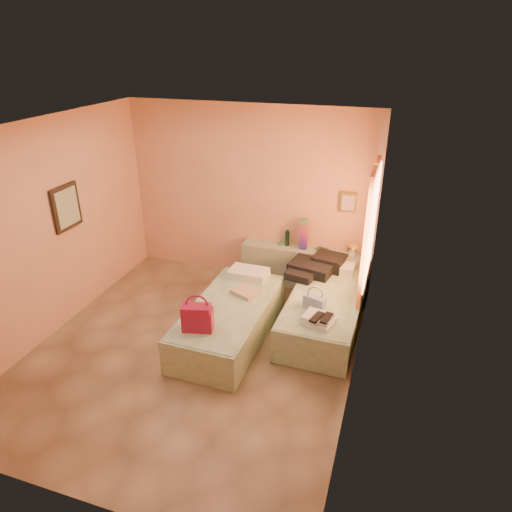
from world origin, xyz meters
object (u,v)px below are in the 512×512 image
(headboard_ledge, at_px, (305,268))
(towel_stack, at_px, (319,320))
(flower_vase, at_px, (352,249))
(water_bottle, at_px, (287,238))
(magenta_handbag, at_px, (198,317))
(green_book, at_px, (322,249))
(bed_right, at_px, (325,311))
(bed_left, at_px, (230,321))
(blue_handbag, at_px, (314,303))

(headboard_ledge, xyz_separation_m, towel_stack, (0.56, -1.73, 0.23))
(towel_stack, bearing_deg, flower_vase, 84.87)
(water_bottle, bearing_deg, magenta_handbag, -101.45)
(water_bottle, height_order, towel_stack, water_bottle)
(headboard_ledge, bearing_deg, water_bottle, 168.91)
(water_bottle, distance_m, magenta_handbag, 2.41)
(green_book, xyz_separation_m, magenta_handbag, (-1.04, -2.35, 0.01))
(bed_right, distance_m, green_book, 1.21)
(bed_right, bearing_deg, bed_left, -150.62)
(water_bottle, distance_m, green_book, 0.58)
(flower_vase, distance_m, blue_handbag, 1.47)
(blue_handbag, bearing_deg, water_bottle, 131.31)
(headboard_ledge, height_order, water_bottle, water_bottle)
(bed_right, xyz_separation_m, magenta_handbag, (-1.32, -1.25, 0.42))
(headboard_ledge, relative_size, flower_vase, 9.05)
(magenta_handbag, xyz_separation_m, towel_stack, (1.35, 0.57, -0.12))
(headboard_ledge, xyz_separation_m, water_bottle, (-0.32, 0.06, 0.45))
(headboard_ledge, bearing_deg, towel_stack, -72.20)
(headboard_ledge, xyz_separation_m, flower_vase, (0.71, 0.01, 0.44))
(water_bottle, xyz_separation_m, green_book, (0.56, -0.02, -0.11))
(flower_vase, relative_size, towel_stack, 0.65)
(headboard_ledge, xyz_separation_m, magenta_handbag, (-0.80, -2.30, 0.34))
(water_bottle, height_order, green_book, water_bottle)
(bed_left, distance_m, towel_stack, 1.24)
(bed_left, distance_m, green_book, 1.99)
(blue_handbag, bearing_deg, flower_vase, 93.40)
(headboard_ledge, height_order, bed_left, headboard_ledge)
(bed_left, bearing_deg, towel_stack, -1.40)
(towel_stack, bearing_deg, bed_left, 177.45)
(bed_right, relative_size, towel_stack, 5.71)
(magenta_handbag, xyz_separation_m, blue_handbag, (1.23, 0.88, -0.08))
(bed_right, height_order, green_book, green_book)
(bed_right, bearing_deg, towel_stack, -86.23)
(flower_vase, height_order, magenta_handbag, flower_vase)
(bed_left, distance_m, blue_handbag, 1.16)
(headboard_ledge, height_order, blue_handbag, blue_handbag)
(water_bottle, xyz_separation_m, blue_handbag, (0.75, -1.49, -0.18))
(bed_left, height_order, towel_stack, towel_stack)
(headboard_ledge, relative_size, water_bottle, 8.17)
(headboard_ledge, relative_size, bed_left, 1.02)
(green_book, height_order, flower_vase, flower_vase)
(headboard_ledge, xyz_separation_m, bed_right, (0.52, -1.05, -0.08))
(bed_left, distance_m, bed_right, 1.33)
(green_book, distance_m, flower_vase, 0.48)
(flower_vase, bearing_deg, blue_handbag, -101.11)
(bed_left, xyz_separation_m, magenta_handbag, (-0.15, -0.62, 0.42))
(headboard_ledge, xyz_separation_m, green_book, (0.25, 0.05, 0.34))
(flower_vase, bearing_deg, headboard_ledge, -179.43)
(bed_left, relative_size, water_bottle, 7.98)
(magenta_handbag, bearing_deg, blue_handbag, 21.96)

